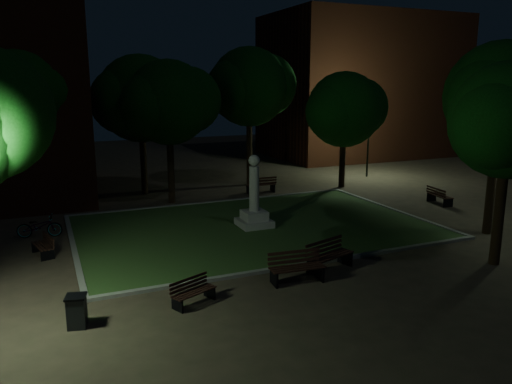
% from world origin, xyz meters
% --- Properties ---
extents(ground, '(80.00, 80.00, 0.00)m').
position_xyz_m(ground, '(0.00, 0.00, 0.00)').
color(ground, '#423526').
extents(lawn, '(15.00, 10.00, 0.08)m').
position_xyz_m(lawn, '(0.00, 2.00, 0.04)').
color(lawn, '#315121').
rests_on(lawn, ground).
extents(lawn_kerb, '(15.40, 10.40, 0.12)m').
position_xyz_m(lawn_kerb, '(0.00, 2.00, 0.06)').
color(lawn_kerb, slate).
rests_on(lawn_kerb, ground).
extents(monument, '(1.40, 1.40, 3.20)m').
position_xyz_m(monument, '(0.00, 2.00, 0.96)').
color(monument, gray).
rests_on(monument, lawn).
extents(building_far, '(16.00, 10.00, 12.00)m').
position_xyz_m(building_far, '(18.00, 20.00, 6.00)').
color(building_far, '#502111').
rests_on(building_far, ground).
extents(tree_north_wl, '(5.42, 4.43, 7.54)m').
position_xyz_m(tree_north_wl, '(-2.07, 8.19, 5.32)').
color(tree_north_wl, black).
rests_on(tree_north_wl, ground).
extents(tree_north_er, '(5.92, 4.83, 8.50)m').
position_xyz_m(tree_north_er, '(3.64, 11.00, 6.08)').
color(tree_north_er, black).
rests_on(tree_north_er, ground).
extents(tree_ne, '(5.57, 4.55, 7.03)m').
position_xyz_m(tree_ne, '(8.64, 8.11, 4.75)').
color(tree_ne, black).
rests_on(tree_ne, ground).
extents(tree_east, '(5.49, 4.48, 8.02)m').
position_xyz_m(tree_east, '(8.93, -2.74, 5.77)').
color(tree_east, black).
rests_on(tree_east, ground).
extents(tree_se, '(4.86, 3.97, 7.08)m').
position_xyz_m(tree_se, '(6.15, -5.58, 5.08)').
color(tree_se, black).
rests_on(tree_se, ground).
extents(tree_nw, '(5.86, 4.78, 8.31)m').
position_xyz_m(tree_nw, '(-9.10, 9.40, 5.91)').
color(tree_nw, black).
rests_on(tree_nw, ground).
extents(tree_far_north, '(5.99, 4.89, 7.91)m').
position_xyz_m(tree_far_north, '(-2.99, 10.89, 5.46)').
color(tree_far_north, black).
rests_on(tree_far_north, ground).
extents(lamppost_nw, '(1.18, 0.28, 4.38)m').
position_xyz_m(lamppost_nw, '(-10.05, 10.01, 3.07)').
color(lamppost_nw, black).
rests_on(lamppost_nw, ground).
extents(lamppost_ne, '(1.18, 0.28, 4.46)m').
position_xyz_m(lamppost_ne, '(12.07, 10.41, 3.12)').
color(lamppost_ne, black).
rests_on(lamppost_ne, ground).
extents(bench_near_left, '(1.86, 0.80, 0.99)m').
position_xyz_m(bench_near_left, '(-1.18, -4.21, 0.47)').
color(bench_near_left, black).
rests_on(bench_near_left, ground).
extents(bench_near_right, '(1.94, 1.15, 1.01)m').
position_xyz_m(bench_near_right, '(0.36, -3.67, 0.47)').
color(bench_near_right, black).
rests_on(bench_near_right, ground).
extents(bench_west_near, '(1.46, 1.00, 0.76)m').
position_xyz_m(bench_west_near, '(-4.74, -4.49, 0.36)').
color(bench_west_near, black).
rests_on(bench_west_near, ground).
extents(bench_left_side, '(0.81, 1.48, 0.77)m').
position_xyz_m(bench_left_side, '(-8.64, 1.76, 0.36)').
color(bench_left_side, black).
rests_on(bench_left_side, ground).
extents(bench_right_side, '(0.77, 1.69, 0.89)m').
position_xyz_m(bench_right_side, '(10.78, 2.19, 0.42)').
color(bench_right_side, black).
rests_on(bench_right_side, ground).
extents(bench_far_side, '(1.76, 0.65, 0.96)m').
position_xyz_m(bench_far_side, '(3.23, 8.49, 0.45)').
color(bench_far_side, black).
rests_on(bench_far_side, ground).
extents(trash_bin, '(0.63, 0.63, 0.89)m').
position_xyz_m(trash_bin, '(-7.93, -4.66, 0.45)').
color(trash_bin, black).
rests_on(trash_bin, ground).
extents(bicycle, '(1.89, 0.98, 0.95)m').
position_xyz_m(bicycle, '(-8.77, 4.28, 0.47)').
color(bicycle, black).
rests_on(bicycle, ground).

